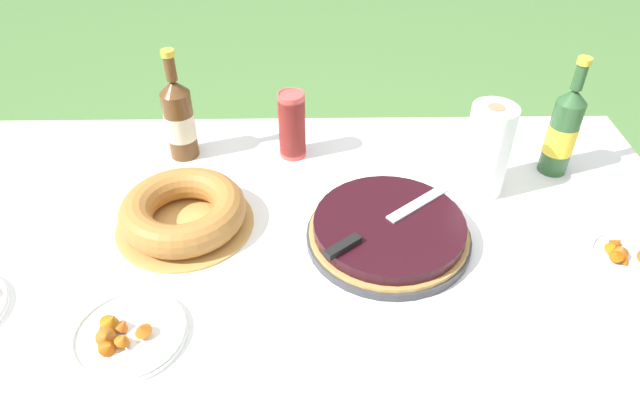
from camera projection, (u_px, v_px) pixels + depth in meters
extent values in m
plane|color=#568442|center=(306.00, 395.00, 1.77)|extent=(16.00, 16.00, 0.00)
cube|color=#A87A47|center=(301.00, 235.00, 1.35)|extent=(1.85, 1.00, 0.03)
cylinder|color=#A87A47|center=(45.00, 226.00, 1.90)|extent=(0.06, 0.06, 0.65)
cylinder|color=#A87A47|center=(561.00, 221.00, 1.92)|extent=(0.06, 0.06, 0.65)
cube|color=white|center=(301.00, 229.00, 1.34)|extent=(1.86, 1.01, 0.00)
cube|color=white|center=(303.00, 134.00, 1.77)|extent=(1.86, 0.00, 0.10)
cylinder|color=#38383D|center=(388.00, 237.00, 1.30)|extent=(0.37, 0.37, 0.02)
cylinder|color=tan|center=(389.00, 232.00, 1.29)|extent=(0.36, 0.36, 0.01)
cylinder|color=black|center=(389.00, 226.00, 1.28)|extent=(0.34, 0.34, 0.03)
cube|color=silver|center=(419.00, 203.00, 1.32)|extent=(0.16, 0.14, 0.00)
cube|color=black|center=(343.00, 246.00, 1.20)|extent=(0.08, 0.07, 0.01)
cylinder|color=tan|center=(186.00, 224.00, 1.35)|extent=(0.32, 0.32, 0.01)
torus|color=#AD7033|center=(183.00, 211.00, 1.32)|extent=(0.29, 0.29, 0.08)
cylinder|color=#E04C47|center=(292.00, 140.00, 1.55)|extent=(0.07, 0.07, 0.09)
cylinder|color=#E04C47|center=(292.00, 136.00, 1.54)|extent=(0.07, 0.07, 0.09)
cylinder|color=#E04C47|center=(292.00, 132.00, 1.54)|extent=(0.07, 0.07, 0.09)
cylinder|color=#E04C47|center=(292.00, 128.00, 1.53)|extent=(0.07, 0.07, 0.09)
cylinder|color=#E04C47|center=(292.00, 123.00, 1.52)|extent=(0.07, 0.07, 0.09)
cylinder|color=#E04C47|center=(292.00, 119.00, 1.51)|extent=(0.07, 0.07, 0.09)
cylinder|color=#E04C47|center=(292.00, 115.00, 1.50)|extent=(0.07, 0.07, 0.09)
cylinder|color=#E04C47|center=(291.00, 111.00, 1.50)|extent=(0.07, 0.07, 0.09)
torus|color=#E04C47|center=(291.00, 94.00, 1.47)|extent=(0.07, 0.07, 0.01)
cylinder|color=#2D562D|center=(561.00, 137.00, 1.46)|extent=(0.07, 0.07, 0.20)
cylinder|color=yellow|center=(560.00, 139.00, 1.46)|extent=(0.08, 0.08, 0.08)
cone|color=#2D562D|center=(574.00, 96.00, 1.39)|extent=(0.07, 0.07, 0.04)
cylinder|color=#2D562D|center=(580.00, 77.00, 1.35)|extent=(0.03, 0.03, 0.06)
cylinder|color=gold|center=(585.00, 61.00, 1.33)|extent=(0.03, 0.03, 0.02)
cylinder|color=brown|center=(180.00, 125.00, 1.52)|extent=(0.08, 0.08, 0.19)
cylinder|color=beige|center=(180.00, 126.00, 1.53)|extent=(0.08, 0.08, 0.07)
cone|color=brown|center=(173.00, 87.00, 1.45)|extent=(0.08, 0.08, 0.04)
cylinder|color=brown|center=(170.00, 68.00, 1.42)|extent=(0.03, 0.03, 0.06)
cylinder|color=gold|center=(167.00, 53.00, 1.40)|extent=(0.03, 0.03, 0.02)
cylinder|color=white|center=(130.00, 335.00, 1.09)|extent=(0.22, 0.22, 0.01)
torus|color=white|center=(129.00, 332.00, 1.09)|extent=(0.22, 0.22, 0.01)
cone|color=orange|center=(122.00, 342.00, 1.06)|extent=(0.04, 0.03, 0.03)
cone|color=#AE5E1C|center=(106.00, 337.00, 1.05)|extent=(0.05, 0.05, 0.05)
cone|color=#AF500F|center=(103.00, 329.00, 1.08)|extent=(0.05, 0.04, 0.04)
cone|color=#B3630D|center=(112.00, 320.00, 1.08)|extent=(0.05, 0.05, 0.04)
cone|color=#BE5E13|center=(123.00, 339.00, 1.05)|extent=(0.04, 0.04, 0.03)
cone|color=#CF641D|center=(123.00, 324.00, 1.09)|extent=(0.04, 0.04, 0.04)
cone|color=#C0530C|center=(109.00, 346.00, 1.04)|extent=(0.05, 0.05, 0.05)
cone|color=#C8671A|center=(142.00, 329.00, 1.07)|extent=(0.05, 0.05, 0.03)
cylinder|color=white|center=(637.00, 263.00, 1.24)|extent=(0.21, 0.21, 0.01)
torus|color=white|center=(639.00, 260.00, 1.24)|extent=(0.20, 0.20, 0.01)
cone|color=#A9450B|center=(618.00, 243.00, 1.27)|extent=(0.04, 0.04, 0.03)
cone|color=#BD550A|center=(616.00, 254.00, 1.23)|extent=(0.05, 0.05, 0.03)
cone|color=#A8600B|center=(614.00, 247.00, 1.25)|extent=(0.05, 0.05, 0.03)
cone|color=#AE591B|center=(622.00, 249.00, 1.23)|extent=(0.05, 0.05, 0.03)
cone|color=#B36313|center=(625.00, 258.00, 1.24)|extent=(0.05, 0.05, 0.03)
cylinder|color=white|center=(487.00, 151.00, 1.38)|extent=(0.11, 0.11, 0.24)
cylinder|color=#9E7A56|center=(496.00, 107.00, 1.31)|extent=(0.04, 0.04, 0.00)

